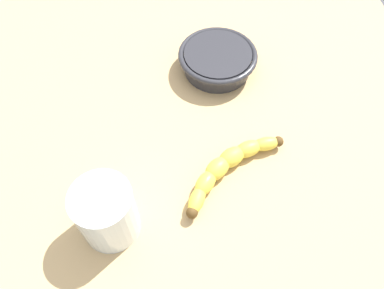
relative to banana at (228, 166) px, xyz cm
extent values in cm
cube|color=tan|center=(-8.98, -12.59, -3.21)|extent=(120.00, 120.00, 3.00)
ellipsoid|color=yellow|center=(-3.68, 7.83, 0.00)|extent=(2.98, 5.55, 2.57)
ellipsoid|color=yellow|center=(-3.05, 4.32, 0.00)|extent=(4.36, 5.98, 3.00)
ellipsoid|color=yellow|center=(-1.72, 1.00, 0.00)|extent=(5.52, 6.34, 3.42)
ellipsoid|color=yellow|center=(0.25, -1.98, 0.00)|extent=(6.04, 6.32, 3.42)
ellipsoid|color=yellow|center=(2.77, -4.50, 0.00)|extent=(6.05, 5.71, 3.00)
ellipsoid|color=yellow|center=(5.75, -6.47, 0.00)|extent=(5.95, 4.77, 2.57)
sphere|color=#513819|center=(-3.87, 10.24, 0.00)|extent=(2.00, 2.00, 2.00)
sphere|color=#513819|center=(7.89, -7.59, 0.00)|extent=(2.00, 2.00, 2.00)
cylinder|color=silver|center=(7.62, -20.92, 3.86)|extent=(9.49, 9.49, 11.13)
cylinder|color=beige|center=(7.62, -20.92, 3.49)|extent=(8.99, 8.99, 9.91)
cylinder|color=#2D2D33|center=(-25.26, 2.55, 0.64)|extent=(14.27, 14.27, 4.69)
torus|color=#2D2D33|center=(-25.26, 2.55, 2.38)|extent=(16.71, 16.71, 1.20)
camera|label=1|loc=(32.35, -11.02, 59.14)|focal=35.68mm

